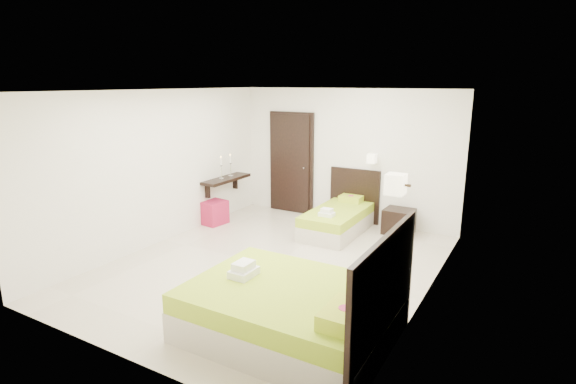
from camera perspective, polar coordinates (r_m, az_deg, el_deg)
The scene contains 7 objects.
floor at distance 6.93m, azimuth -1.98°, elevation -9.29°, with size 5.50×5.50×0.00m, color beige.
bed_single at distance 8.39m, azimuth 6.50°, elevation -3.32°, with size 1.02×1.70×1.41m.
bed_double at distance 5.02m, azimuth 0.99°, elevation -14.73°, with size 2.16×1.84×1.78m.
nightstand at distance 8.49m, azimuth 13.88°, elevation -3.63°, with size 0.52×0.46×0.46m, color black.
ottoman at distance 8.94m, azimuth -9.52°, elevation -2.53°, with size 0.46×0.46×0.46m, color maroon.
door at distance 9.45m, azimuth 0.41°, elevation 3.66°, with size 1.02×0.15×2.14m.
console_shelf at distance 9.08m, azimuth -7.89°, elevation 1.61°, with size 0.35×1.20×0.78m.
Camera 1 is at (3.38, -5.40, 2.72)m, focal length 28.00 mm.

